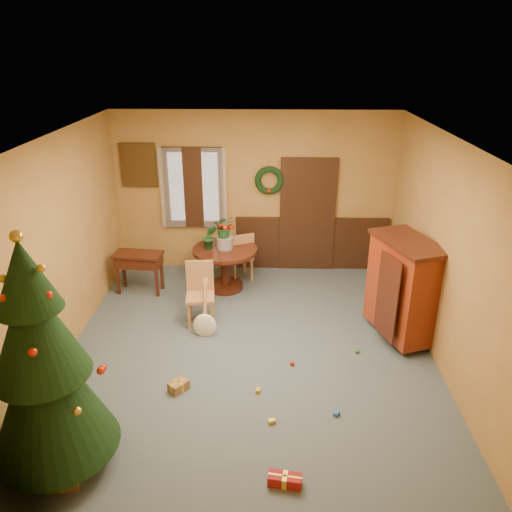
{
  "coord_description": "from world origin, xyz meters",
  "views": [
    {
      "loc": [
        0.25,
        -5.92,
        3.96
      ],
      "look_at": [
        0.08,
        0.4,
        1.23
      ],
      "focal_mm": 35.0,
      "sensor_mm": 36.0,
      "label": 1
    }
  ],
  "objects_px": {
    "writing_desk": "(139,263)",
    "christmas_tree": "(42,364)",
    "dining_table": "(225,261)",
    "sideboard": "(404,287)",
    "chair_near": "(200,291)"
  },
  "relations": [
    {
      "from": "writing_desk",
      "to": "christmas_tree",
      "type": "bearing_deg",
      "value": -88.77
    },
    {
      "from": "dining_table",
      "to": "sideboard",
      "type": "distance_m",
      "value": 3.01
    },
    {
      "from": "christmas_tree",
      "to": "sideboard",
      "type": "height_order",
      "value": "christmas_tree"
    },
    {
      "from": "chair_near",
      "to": "sideboard",
      "type": "distance_m",
      "value": 2.96
    },
    {
      "from": "chair_near",
      "to": "writing_desk",
      "type": "xyz_separation_m",
      "value": [
        -1.16,
        0.94,
        0.02
      ]
    },
    {
      "from": "dining_table",
      "to": "writing_desk",
      "type": "bearing_deg",
      "value": -174.45
    },
    {
      "from": "christmas_tree",
      "to": "dining_table",
      "type": "bearing_deg",
      "value": 70.78
    },
    {
      "from": "chair_near",
      "to": "sideboard",
      "type": "xyz_separation_m",
      "value": [
        2.92,
        -0.36,
        0.29
      ]
    },
    {
      "from": "sideboard",
      "to": "writing_desk",
      "type": "bearing_deg",
      "value": 162.37
    },
    {
      "from": "sideboard",
      "to": "christmas_tree",
      "type": "bearing_deg",
      "value": -148.16
    },
    {
      "from": "writing_desk",
      "to": "sideboard",
      "type": "relative_size",
      "value": 0.56
    },
    {
      "from": "chair_near",
      "to": "dining_table",
      "type": "bearing_deg",
      "value": 75.06
    },
    {
      "from": "chair_near",
      "to": "writing_desk",
      "type": "bearing_deg",
      "value": 140.93
    },
    {
      "from": "christmas_tree",
      "to": "writing_desk",
      "type": "relative_size",
      "value": 3.03
    },
    {
      "from": "dining_table",
      "to": "sideboard",
      "type": "relative_size",
      "value": 0.73
    }
  ]
}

